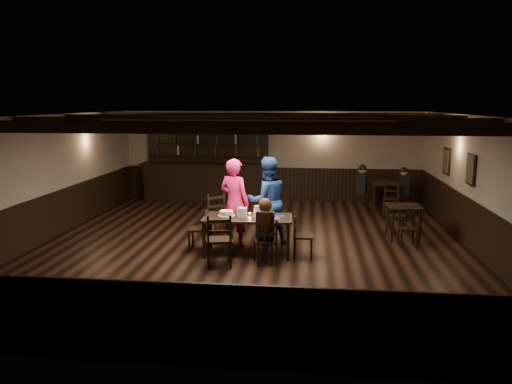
# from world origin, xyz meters

# --- Properties ---
(ground) EXTENTS (10.00, 10.00, 0.00)m
(ground) POSITION_xyz_m (0.00, 0.00, 0.00)
(ground) COLOR black
(ground) RESTS_ON ground
(room_shell) EXTENTS (9.02, 10.02, 2.71)m
(room_shell) POSITION_xyz_m (0.01, 0.04, 1.75)
(room_shell) COLOR beige
(room_shell) RESTS_ON ground
(dining_table) EXTENTS (1.76, 0.93, 0.75)m
(dining_table) POSITION_xyz_m (-0.02, -0.65, 0.68)
(dining_table) COLOR black
(dining_table) RESTS_ON ground
(chair_near_left) EXTENTS (0.55, 0.53, 0.99)m
(chair_near_left) POSITION_xyz_m (-0.42, -1.54, 0.58)
(chair_near_left) COLOR black
(chair_near_left) RESTS_ON ground
(chair_near_right) EXTENTS (0.50, 0.49, 0.85)m
(chair_near_right) POSITION_xyz_m (0.40, -1.28, 0.50)
(chair_near_right) COLOR black
(chair_near_right) RESTS_ON ground
(chair_end_left) EXTENTS (0.39, 0.41, 0.87)m
(chair_end_left) POSITION_xyz_m (-0.96, -0.50, 0.51)
(chair_end_left) COLOR black
(chair_end_left) RESTS_ON ground
(chair_end_right) EXTENTS (0.39, 0.40, 0.85)m
(chair_end_right) POSITION_xyz_m (1.00, -0.77, 0.50)
(chair_end_right) COLOR black
(chair_end_right) RESTS_ON ground
(chair_far_pushed) EXTENTS (0.62, 0.62, 0.97)m
(chair_far_pushed) POSITION_xyz_m (-0.83, 0.52, 0.57)
(chair_far_pushed) COLOR black
(chair_far_pushed) RESTS_ON ground
(woman_pink) EXTENTS (0.79, 0.67, 1.83)m
(woman_pink) POSITION_xyz_m (-0.37, -0.09, 0.92)
(woman_pink) COLOR #FF1A4B
(woman_pink) RESTS_ON ground
(man_blue) EXTENTS (1.11, 1.01, 1.85)m
(man_blue) POSITION_xyz_m (0.29, 0.11, 0.92)
(man_blue) COLOR navy
(man_blue) RESTS_ON ground
(seated_person) EXTENTS (0.33, 0.50, 0.81)m
(seated_person) POSITION_xyz_m (0.38, -1.23, 0.82)
(seated_person) COLOR black
(seated_person) RESTS_ON ground
(cake) EXTENTS (0.33, 0.33, 0.10)m
(cake) POSITION_xyz_m (-0.45, -0.60, 0.80)
(cake) COLOR white
(cake) RESTS_ON dining_table
(plate_stack_a) EXTENTS (0.20, 0.20, 0.18)m
(plate_stack_a) POSITION_xyz_m (-0.12, -0.68, 0.84)
(plate_stack_a) COLOR white
(plate_stack_a) RESTS_ON dining_table
(plate_stack_b) EXTENTS (0.19, 0.19, 0.22)m
(plate_stack_b) POSITION_xyz_m (0.20, -0.64, 0.86)
(plate_stack_b) COLOR white
(plate_stack_b) RESTS_ON dining_table
(tea_light) EXTENTS (0.05, 0.05, 0.06)m
(tea_light) POSITION_xyz_m (0.00, -0.52, 0.78)
(tea_light) COLOR #A5A8AD
(tea_light) RESTS_ON dining_table
(salt_shaker) EXTENTS (0.03, 0.03, 0.08)m
(salt_shaker) POSITION_xyz_m (0.38, -0.70, 0.79)
(salt_shaker) COLOR silver
(salt_shaker) RESTS_ON dining_table
(pepper_shaker) EXTENTS (0.04, 0.04, 0.09)m
(pepper_shaker) POSITION_xyz_m (0.38, -0.67, 0.80)
(pepper_shaker) COLOR #A5A8AD
(pepper_shaker) RESTS_ON dining_table
(drink_glass) EXTENTS (0.08, 0.08, 0.12)m
(drink_glass) POSITION_xyz_m (0.33, -0.49, 0.81)
(drink_glass) COLOR silver
(drink_glass) RESTS_ON dining_table
(menu_red) EXTENTS (0.32, 0.24, 0.00)m
(menu_red) POSITION_xyz_m (0.47, -0.73, 0.75)
(menu_red) COLOR maroon
(menu_red) RESTS_ON dining_table
(menu_blue) EXTENTS (0.29, 0.23, 0.00)m
(menu_blue) POSITION_xyz_m (0.58, -0.52, 0.75)
(menu_blue) COLOR #0F1F4B
(menu_blue) RESTS_ON dining_table
(bar_counter) EXTENTS (3.94, 0.70, 2.20)m
(bar_counter) POSITION_xyz_m (-1.97, 4.72, 0.73)
(bar_counter) COLOR black
(bar_counter) RESTS_ON ground
(back_table_a) EXTENTS (0.74, 0.74, 0.75)m
(back_table_a) POSITION_xyz_m (3.22, 0.81, 0.64)
(back_table_a) COLOR black
(back_table_a) RESTS_ON ground
(back_table_b) EXTENTS (0.97, 0.97, 0.75)m
(back_table_b) POSITION_xyz_m (3.34, 3.97, 0.65)
(back_table_b) COLOR black
(back_table_b) RESTS_ON ground
(bg_patron_left) EXTENTS (0.33, 0.44, 0.81)m
(bg_patron_left) POSITION_xyz_m (2.60, 3.72, 0.87)
(bg_patron_left) COLOR black
(bg_patron_left) RESTS_ON ground
(bg_patron_right) EXTENTS (0.24, 0.37, 0.75)m
(bg_patron_right) POSITION_xyz_m (3.73, 3.81, 0.84)
(bg_patron_right) COLOR black
(bg_patron_right) RESTS_ON ground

